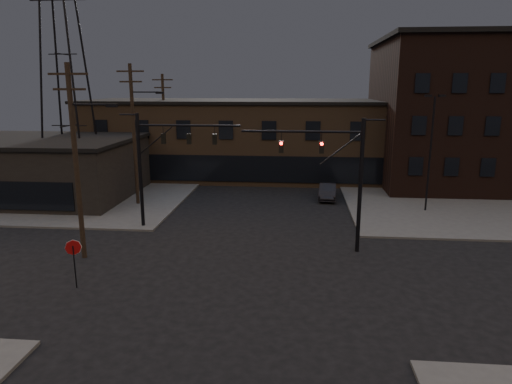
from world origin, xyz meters
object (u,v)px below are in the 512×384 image
at_px(traffic_signal_far, 158,157).
at_px(stop_sign, 74,253).
at_px(parked_car_lot_b, 490,177).
at_px(parked_car_lot_a, 400,179).
at_px(car_crossing, 328,191).
at_px(traffic_signal_near, 341,171).

xyz_separation_m(traffic_signal_far, stop_sign, (-1.28, -9.99, -3.17)).
height_order(traffic_signal_far, parked_car_lot_b, traffic_signal_far).
relative_size(traffic_signal_far, parked_car_lot_a, 1.80).
height_order(parked_car_lot_a, car_crossing, parked_car_lot_a).
relative_size(traffic_signal_near, car_crossing, 1.92).
relative_size(traffic_signal_far, parked_car_lot_b, 1.53).
distance_m(traffic_signal_near, car_crossing, 13.76).
relative_size(parked_car_lot_a, parked_car_lot_b, 0.85).
distance_m(traffic_signal_far, car_crossing, 16.12).
distance_m(stop_sign, car_crossing, 23.81).
relative_size(traffic_signal_near, parked_car_lot_b, 1.53).
bearing_deg(stop_sign, car_crossing, 55.40).
bearing_deg(car_crossing, stop_sign, -119.81).
height_order(stop_sign, car_crossing, stop_sign).
bearing_deg(traffic_signal_far, traffic_signal_near, -16.17).
bearing_deg(traffic_signal_far, parked_car_lot_b, 29.73).
distance_m(parked_car_lot_a, parked_car_lot_b, 9.24).
bearing_deg(parked_car_lot_a, car_crossing, 136.97).
height_order(stop_sign, parked_car_lot_a, stop_sign).
xyz_separation_m(parked_car_lot_a, car_crossing, (-7.31, -5.08, -0.22)).
bearing_deg(stop_sign, parked_car_lot_b, 41.37).
relative_size(traffic_signal_near, traffic_signal_far, 1.00).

